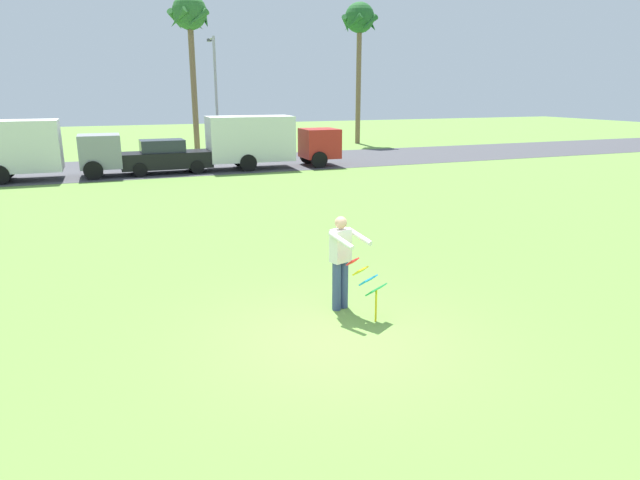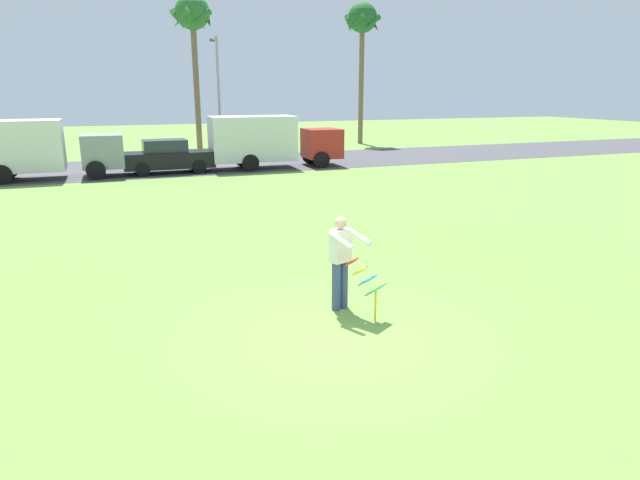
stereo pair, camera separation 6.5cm
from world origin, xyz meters
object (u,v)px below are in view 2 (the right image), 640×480
at_px(parked_car_black, 168,157).
at_px(palm_tree_centre_far, 362,25).
at_px(parked_truck_grey_van, 32,148).
at_px(kite_held, 368,282).
at_px(palm_tree_right_near, 193,20).
at_px(person_kite_flyer, 341,259).
at_px(streetlight_pole, 218,88).
at_px(parked_truck_red_cab, 269,140).

height_order(parked_car_black, palm_tree_centre_far, palm_tree_centre_far).
relative_size(parked_truck_grey_van, parked_car_black, 1.59).
xyz_separation_m(kite_held, palm_tree_centre_far, (14.02, 30.07, 7.67)).
distance_m(parked_truck_grey_van, palm_tree_right_near, 14.30).
height_order(person_kite_flyer, palm_tree_right_near, palm_tree_right_near).
relative_size(kite_held, streetlight_pole, 0.15).
bearing_deg(palm_tree_centre_far, parked_truck_grey_van, -153.12).
distance_m(parked_truck_red_cab, streetlight_pole, 8.09).
distance_m(kite_held, palm_tree_centre_far, 34.05).
xyz_separation_m(person_kite_flyer, streetlight_pole, (3.14, 26.44, 3.05)).
height_order(person_kite_flyer, parked_truck_grey_van, parked_truck_grey_van).
height_order(person_kite_flyer, kite_held, person_kite_flyer).
xyz_separation_m(parked_truck_grey_van, parked_car_black, (5.77, 0.00, -0.64)).
bearing_deg(streetlight_pole, kite_held, -96.12).
xyz_separation_m(parked_truck_grey_van, streetlight_pole, (9.84, 7.61, 2.59)).
distance_m(parked_car_black, parked_truck_red_cab, 5.06).
relative_size(palm_tree_right_near, palm_tree_centre_far, 0.96).
relative_size(kite_held, parked_truck_grey_van, 0.16).
relative_size(parked_truck_red_cab, palm_tree_right_near, 0.71).
distance_m(person_kite_flyer, parked_truck_red_cab, 19.27).
bearing_deg(kite_held, parked_truck_grey_van, 109.64).
height_order(parked_truck_grey_van, parked_car_black, parked_truck_grey_van).
xyz_separation_m(palm_tree_right_near, streetlight_pole, (1.06, -1.54, -4.03)).
bearing_deg(parked_car_black, parked_truck_red_cab, -0.01).
relative_size(parked_car_black, parked_truck_red_cab, 0.62).
height_order(kite_held, streetlight_pole, streetlight_pole).
bearing_deg(person_kite_flyer, streetlight_pole, 83.23).
bearing_deg(parked_car_black, parked_truck_grey_van, -180.00).
relative_size(person_kite_flyer, streetlight_pole, 0.25).
height_order(parked_truck_red_cab, palm_tree_right_near, palm_tree_right_near).
bearing_deg(parked_truck_red_cab, palm_tree_centre_far, 46.27).
relative_size(person_kite_flyer, parked_truck_red_cab, 0.26).
distance_m(kite_held, parked_car_black, 19.48).
bearing_deg(palm_tree_centre_far, parked_car_black, -145.03).
bearing_deg(palm_tree_right_near, parked_car_black, -108.19).
xyz_separation_m(parked_car_black, streetlight_pole, (4.07, 7.61, 3.22)).
xyz_separation_m(parked_car_black, palm_tree_right_near, (3.01, 9.15, 7.25)).
xyz_separation_m(parked_car_black, parked_truck_red_cab, (5.02, -0.00, 0.64)).
bearing_deg(parked_truck_grey_van, palm_tree_centre_far, 26.88).
xyz_separation_m(person_kite_flyer, parked_car_black, (-0.93, 18.83, -0.18)).
relative_size(palm_tree_right_near, streetlight_pole, 1.36).
height_order(palm_tree_right_near, streetlight_pole, palm_tree_right_near).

